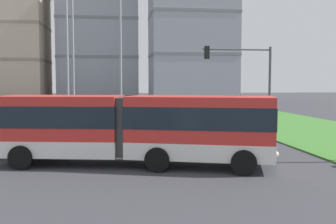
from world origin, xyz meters
TOP-DOWN VIEW (x-y plane):
  - articulated_bus at (-0.90, 14.69)m, footprint 11.99×5.30m
  - car_grey_wagon at (-6.04, 18.04)m, footprint 4.52×2.29m
  - traffic_light_far_right at (6.59, 22.00)m, footprint 4.52×0.28m
  - apartment_tower_westcentre at (-6.41, 105.46)m, footprint 20.74×15.22m

SIDE VIEW (x-z plane):
  - car_grey_wagon at x=-6.04m, z-range -0.04..1.54m
  - articulated_bus at x=-0.90m, z-range 0.15..3.15m
  - traffic_light_far_right at x=6.59m, z-range 1.15..7.00m
  - apartment_tower_westcentre at x=-6.41m, z-range 0.02..38.91m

